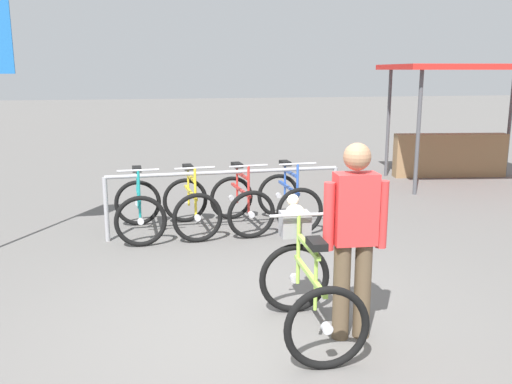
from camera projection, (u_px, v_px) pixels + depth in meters
ground_plane at (257, 328)px, 4.82m from camera, size 80.00×80.00×0.00m
bike_rack_rail at (226, 186)px, 7.49m from camera, size 3.21×0.14×0.88m
racked_bike_teal at (139, 209)px, 7.46m from camera, size 0.69×1.11×0.97m
racked_bike_yellow at (191, 206)px, 7.62m from camera, size 0.73×1.13×0.97m
racked_bike_red at (241, 203)px, 7.78m from camera, size 0.76×1.18×0.98m
racked_bike_blue at (289, 200)px, 7.94m from camera, size 0.70×1.11×0.97m
featured_bicycle at (306, 277)px, 4.67m from camera, size 0.70×1.22×1.09m
person_with_featured_bike at (354, 233)px, 4.47m from camera, size 0.53×0.22×1.64m
market_stall at (462, 111)px, 11.00m from camera, size 3.41×2.74×2.30m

